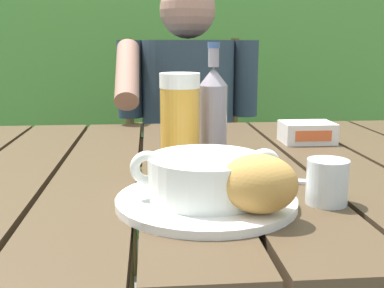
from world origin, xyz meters
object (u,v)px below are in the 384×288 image
object	(u,v)px
person_eating	(188,127)
bread_roll	(259,184)
beer_bottle	(213,112)
serving_plate	(206,201)
water_glass_small	(327,182)
chair_near_diner	(185,173)
soup_bowl	(206,176)
butter_tub	(307,132)
beer_glass	(180,120)
table_knife	(269,178)

from	to	relation	value
person_eating	bread_roll	size ratio (longest dim) A/B	10.07
person_eating	bread_roll	world-z (taller)	person_eating
beer_bottle	serving_plate	bearing A→B (deg)	-99.61
person_eating	water_glass_small	world-z (taller)	person_eating
person_eating	water_glass_small	bearing A→B (deg)	-82.71
serving_plate	beer_bottle	world-z (taller)	beer_bottle
bread_roll	chair_near_diner	bearing A→B (deg)	90.26
soup_bowl	butter_tub	xyz separation A→B (m)	(0.29, 0.42, -0.02)
person_eating	serving_plate	xyz separation A→B (m)	(-0.05, -0.96, 0.06)
beer_glass	water_glass_small	bearing A→B (deg)	-49.44
beer_glass	water_glass_small	size ratio (longest dim) A/B	2.68
serving_plate	water_glass_small	world-z (taller)	water_glass_small
butter_tub	serving_plate	bearing A→B (deg)	-124.50
water_glass_small	table_knife	world-z (taller)	water_glass_small
person_eating	butter_tub	distance (m)	0.60
beer_glass	water_glass_small	world-z (taller)	beer_glass
soup_bowl	table_knife	bearing A→B (deg)	42.90
beer_bottle	water_glass_small	size ratio (longest dim) A/B	3.53
bread_roll	table_knife	size ratio (longest dim) A/B	0.79
water_glass_small	butter_tub	distance (m)	0.45
chair_near_diner	water_glass_small	size ratio (longest dim) A/B	15.43
chair_near_diner	person_eating	world-z (taller)	person_eating
bread_roll	soup_bowl	bearing A→B (deg)	130.60
chair_near_diner	beer_bottle	bearing A→B (deg)	-90.61
soup_bowl	bread_roll	distance (m)	0.09
beer_bottle	butter_tub	distance (m)	0.30
serving_plate	butter_tub	distance (m)	0.52
soup_bowl	table_knife	world-z (taller)	soup_bowl
person_eating	chair_near_diner	bearing A→B (deg)	89.17
beer_bottle	person_eating	bearing A→B (deg)	89.45
chair_near_diner	person_eating	size ratio (longest dim) A/B	0.84
bread_roll	beer_bottle	distance (m)	0.34
butter_tub	table_knife	size ratio (longest dim) A/B	0.78
bread_roll	butter_tub	distance (m)	0.55
person_eating	butter_tub	xyz separation A→B (m)	(0.24, -0.54, 0.08)
soup_bowl	beer_bottle	world-z (taller)	beer_bottle
butter_tub	chair_near_diner	bearing A→B (deg)	107.76
water_glass_small	butter_tub	xyz separation A→B (m)	(0.12, 0.44, -0.01)
chair_near_diner	soup_bowl	world-z (taller)	chair_near_diner
serving_plate	beer_bottle	bearing A→B (deg)	80.39
beer_glass	table_knife	size ratio (longest dim) A/B	1.15
table_knife	water_glass_small	bearing A→B (deg)	-66.39
serving_plate	bread_roll	xyz separation A→B (m)	(0.06, -0.07, 0.05)
beer_glass	butter_tub	world-z (taller)	beer_glass
chair_near_diner	butter_tub	distance (m)	0.83
person_eating	soup_bowl	distance (m)	0.97
beer_glass	table_knife	world-z (taller)	beer_glass
serving_plate	water_glass_small	xyz separation A→B (m)	(0.18, -0.01, 0.03)
table_knife	butter_tub	bearing A→B (deg)	61.42
person_eating	water_glass_small	size ratio (longest dim) A/B	18.44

